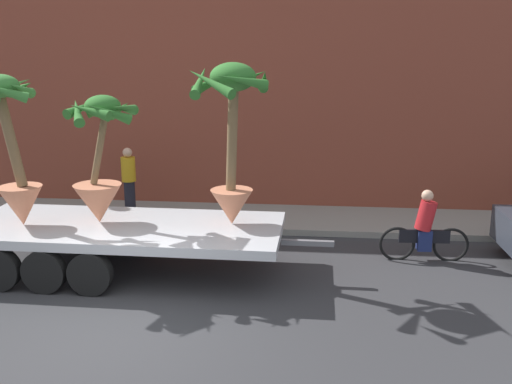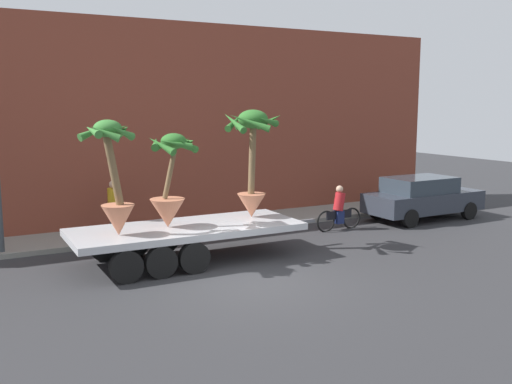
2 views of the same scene
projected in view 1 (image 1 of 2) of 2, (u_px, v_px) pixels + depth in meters
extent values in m
plane|color=#2D2D30|center=(121.00, 332.00, 8.92)|extent=(60.00, 60.00, 0.00)
cube|color=gray|center=(199.00, 216.00, 14.79)|extent=(24.00, 2.20, 0.15)
cube|color=brown|center=(208.00, 78.00, 15.59)|extent=(24.00, 1.20, 7.01)
cube|color=#B7BABF|center=(123.00, 229.00, 11.13)|extent=(6.19, 2.49, 0.18)
cylinder|color=black|center=(55.00, 231.00, 12.56)|extent=(0.80, 0.23, 0.80)
cylinder|color=black|center=(93.00, 232.00, 12.47)|extent=(0.80, 0.23, 0.80)
cylinder|color=black|center=(44.00, 272.00, 10.29)|extent=(0.80, 0.23, 0.80)
cylinder|color=black|center=(131.00, 234.00, 12.37)|extent=(0.80, 0.23, 0.80)
cylinder|color=black|center=(90.00, 274.00, 10.19)|extent=(0.80, 0.23, 0.80)
cube|color=slate|center=(307.00, 243.00, 10.78)|extent=(1.00, 0.11, 0.10)
cone|color=#C17251|center=(232.00, 207.00, 11.06)|extent=(0.82, 0.82, 0.68)
cylinder|color=brown|center=(232.00, 135.00, 10.71)|extent=(0.27, 0.19, 2.13)
ellipsoid|color=#2D6B28|center=(233.00, 77.00, 10.45)|extent=(0.85, 0.85, 0.53)
cone|color=#2D6B28|center=(264.00, 80.00, 10.47)|extent=(0.33, 1.16, 0.54)
cone|color=#2D6B28|center=(245.00, 80.00, 10.88)|extent=(0.97, 0.51, 0.53)
cone|color=#2D6B28|center=(218.00, 80.00, 10.90)|extent=(0.97, 0.86, 0.58)
cone|color=#2D6B28|center=(200.00, 81.00, 10.51)|extent=(0.23, 1.21, 0.62)
cone|color=#2D6B28|center=(210.00, 82.00, 10.05)|extent=(1.05, 0.85, 0.57)
cone|color=#2D6B28|center=(242.00, 80.00, 10.03)|extent=(0.95, 0.62, 0.38)
cone|color=#C17251|center=(22.00, 206.00, 10.98)|extent=(0.82, 0.82, 0.77)
cylinder|color=brown|center=(10.00, 137.00, 10.66)|extent=(0.49, 0.20, 1.89)
ellipsoid|color=#387A33|center=(0.00, 86.00, 10.44)|extent=(0.69, 0.69, 0.43)
cone|color=#387A33|center=(21.00, 89.00, 10.42)|extent=(0.21, 0.80, 0.40)
cone|color=#387A33|center=(20.00, 88.00, 10.76)|extent=(0.80, 0.58, 0.41)
cone|color=#387A33|center=(5.00, 88.00, 10.92)|extent=(1.01, 0.52, 0.51)
cone|color=#387A33|center=(3.00, 91.00, 10.10)|extent=(0.81, 0.65, 0.47)
cone|color=#C17251|center=(99.00, 204.00, 11.15)|extent=(0.93, 0.93, 0.76)
cylinder|color=brown|center=(100.00, 146.00, 10.86)|extent=(0.48, 0.13, 1.50)
ellipsoid|color=#2D6B28|center=(103.00, 106.00, 10.66)|extent=(0.67, 0.67, 0.42)
cone|color=#2D6B28|center=(124.00, 108.00, 10.57)|extent=(0.32, 0.90, 0.34)
cone|color=#2D6B28|center=(119.00, 109.00, 10.92)|extent=(0.69, 0.62, 0.47)
cone|color=#2D6B28|center=(104.00, 108.00, 11.01)|extent=(0.75, 0.38, 0.40)
cone|color=#2D6B28|center=(84.00, 107.00, 10.87)|extent=(0.52, 0.96, 0.38)
cone|color=#2D6B28|center=(77.00, 111.00, 10.52)|extent=(0.59, 0.92, 0.53)
cone|color=#2D6B28|center=(89.00, 111.00, 10.29)|extent=(0.88, 0.40, 0.37)
cone|color=#2D6B28|center=(108.00, 112.00, 10.32)|extent=(0.82, 0.64, 0.50)
torus|color=black|center=(451.00, 245.00, 11.85)|extent=(0.74, 0.09, 0.74)
torus|color=black|center=(397.00, 244.00, 11.92)|extent=(0.74, 0.09, 0.74)
cube|color=black|center=(424.00, 236.00, 11.84)|extent=(1.04, 0.10, 0.28)
cylinder|color=red|center=(426.00, 215.00, 11.73)|extent=(0.45, 0.36, 0.65)
sphere|color=tan|center=(427.00, 196.00, 11.63)|extent=(0.24, 0.24, 0.24)
cube|color=navy|center=(424.00, 240.00, 11.86)|extent=(0.29, 0.25, 0.44)
cylinder|color=black|center=(130.00, 197.00, 14.73)|extent=(0.28, 0.28, 0.85)
cylinder|color=gold|center=(128.00, 169.00, 14.55)|extent=(0.36, 0.36, 0.62)
sphere|color=tan|center=(127.00, 153.00, 14.45)|extent=(0.24, 0.24, 0.24)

